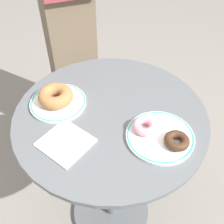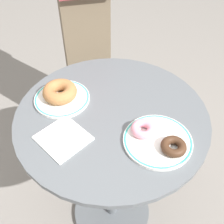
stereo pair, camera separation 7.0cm
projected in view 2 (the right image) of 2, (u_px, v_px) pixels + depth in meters
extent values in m
cube|color=gray|center=(112.00, 212.00, 1.45)|extent=(7.00, 7.00, 0.02)
cylinder|color=#565B60|center=(112.00, 115.00, 0.92)|extent=(0.66, 0.66, 0.02)
cylinder|color=#565B60|center=(112.00, 173.00, 1.18)|extent=(0.06, 0.06, 0.70)
cylinder|color=#565B60|center=(112.00, 210.00, 1.43)|extent=(0.39, 0.39, 0.03)
cylinder|color=white|center=(62.00, 99.00, 0.96)|extent=(0.20, 0.20, 0.01)
torus|color=#38B2A8|center=(62.00, 98.00, 0.96)|extent=(0.19, 0.19, 0.01)
cylinder|color=white|center=(158.00, 141.00, 0.83)|extent=(0.21, 0.21, 0.01)
torus|color=#38B2A8|center=(158.00, 140.00, 0.82)|extent=(0.21, 0.21, 0.01)
torus|color=#A36B3D|center=(60.00, 92.00, 0.94)|extent=(0.16, 0.16, 0.04)
torus|color=#422819|center=(174.00, 146.00, 0.79)|extent=(0.11, 0.11, 0.03)
torus|color=pink|center=(143.00, 129.00, 0.83)|extent=(0.08, 0.08, 0.03)
cube|color=white|center=(63.00, 138.00, 0.84)|extent=(0.16, 0.16, 0.01)
cube|color=brown|center=(86.00, 65.00, 1.58)|extent=(0.39, 0.38, 0.93)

